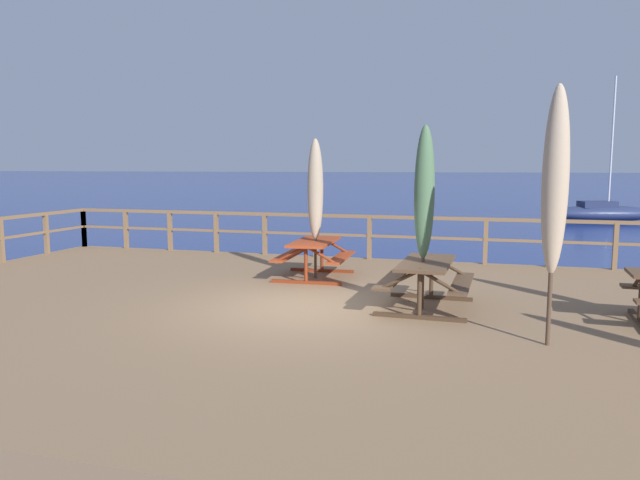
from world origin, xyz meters
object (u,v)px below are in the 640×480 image
at_px(sailboat_distant, 602,212).
at_px(patio_umbrella_short_front, 555,182).
at_px(patio_umbrella_short_back, 424,193).
at_px(picnic_table_mid_centre, 314,251).
at_px(picnic_table_mid_right, 426,274).
at_px(patio_umbrella_short_mid, 315,190).

bearing_deg(sailboat_distant, patio_umbrella_short_front, -100.67).
distance_m(patio_umbrella_short_back, sailboat_distant, 26.47).
distance_m(picnic_table_mid_centre, patio_umbrella_short_front, 5.73).
bearing_deg(picnic_table_mid_right, patio_umbrella_short_mid, 140.54).
height_order(picnic_table_mid_centre, patio_umbrella_short_front, patio_umbrella_short_front).
relative_size(picnic_table_mid_right, patio_umbrella_short_back, 0.63).
xyz_separation_m(picnic_table_mid_right, patio_umbrella_short_back, (-0.05, -0.06, 1.30)).
xyz_separation_m(patio_umbrella_short_mid, sailboat_distant, (9.25, 23.41, -2.00)).
relative_size(picnic_table_mid_centre, sailboat_distant, 0.23).
bearing_deg(picnic_table_mid_right, sailboat_distant, 75.03).
distance_m(patio_umbrella_short_back, patio_umbrella_short_mid, 3.17).
bearing_deg(picnic_table_mid_right, patio_umbrella_short_back, -129.36).
xyz_separation_m(picnic_table_mid_centre, sailboat_distant, (9.27, 23.40, -0.76)).
distance_m(picnic_table_mid_centre, patio_umbrella_short_mid, 1.25).
relative_size(patio_umbrella_short_back, patio_umbrella_short_front, 0.89).
bearing_deg(sailboat_distant, patio_umbrella_short_mid, -111.55).
height_order(patio_umbrella_short_back, patio_umbrella_short_mid, patio_umbrella_short_back).
bearing_deg(picnic_table_mid_centre, sailboat_distant, 68.38).
height_order(picnic_table_mid_centre, sailboat_distant, sailboat_distant).
relative_size(patio_umbrella_short_mid, patio_umbrella_short_front, 0.86).
bearing_deg(patio_umbrella_short_mid, picnic_table_mid_right, -39.46).
bearing_deg(patio_umbrella_short_back, patio_umbrella_short_front, -40.49).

